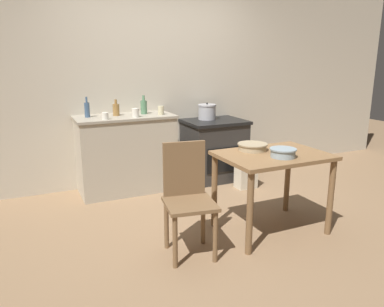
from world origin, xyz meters
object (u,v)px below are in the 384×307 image
(work_table, at_px, (273,166))
(chair, at_px, (188,195))
(stock_pot, at_px, (207,112))
(stove, at_px, (214,149))
(mixing_bowl_large, at_px, (283,152))
(mixing_bowl_small, at_px, (252,146))
(bottle_mid_left, at_px, (144,107))
(cup_center_right, at_px, (105,116))
(cup_center_left, at_px, (161,110))
(bottle_far_left, at_px, (87,109))
(bottle_left, at_px, (116,109))
(flour_sack, at_px, (246,173))
(cup_center, at_px, (136,113))

(work_table, height_order, chair, chair)
(stock_pot, bearing_deg, work_table, -96.68)
(stove, bearing_deg, mixing_bowl_large, -98.55)
(mixing_bowl_small, bearing_deg, bottle_mid_left, 111.00)
(work_table, height_order, cup_center_right, cup_center_right)
(work_table, distance_m, chair, 0.89)
(mixing_bowl_large, height_order, mixing_bowl_small, mixing_bowl_large)
(bottle_mid_left, bearing_deg, chair, -96.43)
(cup_center_left, bearing_deg, stock_pot, 12.99)
(stove, xyz_separation_m, stock_pot, (-0.06, 0.09, 0.50))
(work_table, xyz_separation_m, mixing_bowl_small, (-0.10, 0.19, 0.16))
(bottle_far_left, height_order, cup_center_right, bottle_far_left)
(bottle_far_left, bearing_deg, cup_center_left, -10.52)
(mixing_bowl_large, xyz_separation_m, mixing_bowl_small, (-0.10, 0.33, -0.01))
(stock_pot, height_order, bottle_mid_left, bottle_mid_left)
(stock_pot, distance_m, cup_center_right, 1.43)
(stove, relative_size, chair, 0.86)
(bottle_left, xyz_separation_m, cup_center_right, (-0.18, -0.23, -0.04))
(chair, height_order, bottle_far_left, bottle_far_left)
(chair, relative_size, mixing_bowl_large, 3.95)
(flour_sack, height_order, bottle_left, bottle_left)
(chair, distance_m, cup_center_left, 1.72)
(stock_pot, distance_m, bottle_left, 1.23)
(mixing_bowl_small, xyz_separation_m, cup_center_right, (-1.10, 1.29, 0.18))
(work_table, xyz_separation_m, bottle_far_left, (-1.36, 1.72, 0.39))
(stock_pot, xyz_separation_m, bottle_mid_left, (-0.89, -0.03, 0.12))
(work_table, bearing_deg, mixing_bowl_small, 118.75)
(bottle_far_left, bearing_deg, flour_sack, -18.48)
(stock_pot, xyz_separation_m, mixing_bowl_large, (-0.20, -1.87, -0.11))
(mixing_bowl_small, height_order, bottle_mid_left, bottle_mid_left)
(mixing_bowl_large, height_order, cup_center_left, cup_center_left)
(stove, bearing_deg, bottle_far_left, 176.98)
(mixing_bowl_large, xyz_separation_m, cup_center_right, (-1.21, 1.62, 0.18))
(work_table, relative_size, cup_center_right, 12.74)
(stock_pot, height_order, cup_center, cup_center)
(cup_center, bearing_deg, stock_pot, 12.69)
(flour_sack, bearing_deg, chair, -139.05)
(mixing_bowl_large, height_order, bottle_left, bottle_left)
(work_table, distance_m, bottle_left, 2.03)
(mixing_bowl_small, bearing_deg, cup_center, 119.84)
(cup_center_left, bearing_deg, cup_center, -167.95)
(bottle_far_left, xyz_separation_m, cup_center_left, (0.85, -0.16, -0.04))
(cup_center_right, bearing_deg, mixing_bowl_large, -53.29)
(stove, bearing_deg, cup_center_left, -174.72)
(mixing_bowl_small, distance_m, bottle_mid_left, 1.64)
(stove, height_order, flour_sack, stove)
(flour_sack, distance_m, cup_center, 1.57)
(work_table, height_order, mixing_bowl_large, mixing_bowl_large)
(stock_pot, xyz_separation_m, cup_center, (-1.05, -0.24, 0.08))
(stove, xyz_separation_m, mixing_bowl_large, (-0.27, -1.78, 0.39))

